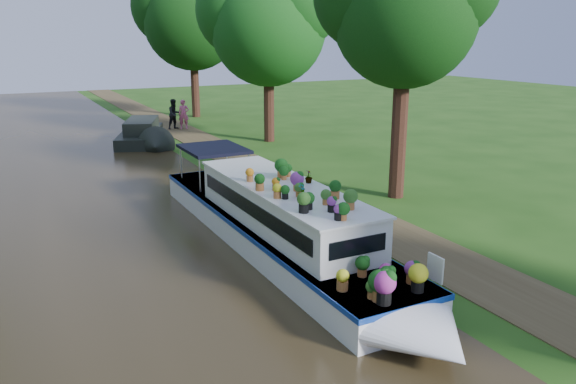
{
  "coord_description": "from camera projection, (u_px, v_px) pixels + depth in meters",
  "views": [
    {
      "loc": [
        -8.57,
        -12.44,
        5.61
      ],
      "look_at": [
        -1.49,
        1.21,
        1.3
      ],
      "focal_mm": 35.0,
      "sensor_mm": 36.0,
      "label": 1
    }
  ],
  "objects": [
    {
      "name": "second_boat",
      "position": [
        142.0,
        133.0,
        30.1
      ],
      "size": [
        3.8,
        6.99,
        1.27
      ],
      "rotation": [
        0.0,
        0.0,
        -0.36
      ],
      "color": "black",
      "rests_on": "canal_water"
    },
    {
      "name": "tree_near_far",
      "position": [
        191.0,
        13.0,
        38.11
      ],
      "size": [
        7.59,
        7.26,
        10.3
      ],
      "color": "black",
      "rests_on": "ground"
    },
    {
      "name": "pedestrian_dark",
      "position": [
        174.0,
        114.0,
        34.35
      ],
      "size": [
        1.04,
        0.9,
        1.83
      ],
      "primitive_type": "imported",
      "rotation": [
        0.0,
        0.0,
        0.26
      ],
      "color": "black",
      "rests_on": "towpath"
    },
    {
      "name": "plant_boat",
      "position": [
        283.0,
        223.0,
        14.76
      ],
      "size": [
        2.29,
        13.52,
        2.27
      ],
      "color": "white",
      "rests_on": "canal_water"
    },
    {
      "name": "tree_near_overhang",
      "position": [
        404.0,
        4.0,
        18.46
      ],
      "size": [
        5.52,
        5.28,
        8.99
      ],
      "color": "black",
      "rests_on": "ground"
    },
    {
      "name": "ground",
      "position": [
        354.0,
        240.0,
        15.94
      ],
      "size": [
        100.0,
        100.0,
        0.0
      ],
      "primitive_type": "plane",
      "color": "#1E4611",
      "rests_on": "ground"
    },
    {
      "name": "canal_water",
      "position": [
        143.0,
        280.0,
        13.28
      ],
      "size": [
        10.0,
        100.0,
        0.02
      ],
      "primitive_type": "cube",
      "color": "black",
      "rests_on": "ground"
    },
    {
      "name": "pedestrian_pink",
      "position": [
        184.0,
        114.0,
        34.39
      ],
      "size": [
        0.74,
        0.58,
        1.78
      ],
      "primitive_type": "imported",
      "rotation": [
        0.0,
        0.0,
        -0.25
      ],
      "color": "#C9537C",
      "rests_on": "towpath"
    },
    {
      "name": "verge_plant",
      "position": [
        306.0,
        219.0,
        17.09
      ],
      "size": [
        0.4,
        0.36,
        0.4
      ],
      "primitive_type": "imported",
      "rotation": [
        0.0,
        0.0,
        -0.14
      ],
      "color": "#1E5A1B",
      "rests_on": "ground"
    },
    {
      "name": "tree_near_mid",
      "position": [
        267.0,
        19.0,
        29.09
      ],
      "size": [
        6.9,
        6.6,
        9.4
      ],
      "color": "black",
      "rests_on": "ground"
    },
    {
      "name": "towpath",
      "position": [
        388.0,
        233.0,
        16.47
      ],
      "size": [
        2.2,
        100.0,
        0.03
      ],
      "primitive_type": "cube",
      "color": "#473A21",
      "rests_on": "ground"
    }
  ]
}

